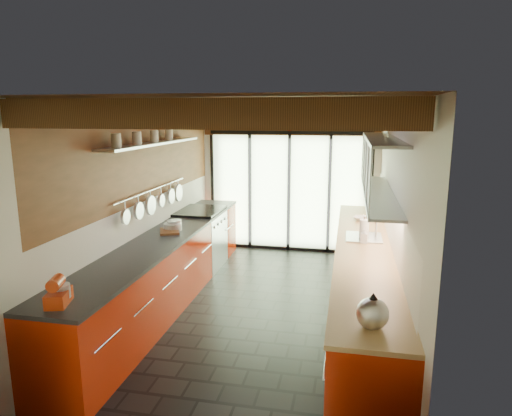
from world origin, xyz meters
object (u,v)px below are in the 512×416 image
(paper_towel, at_px, (364,230))
(stand_mixer, at_px, (59,293))
(bowl, at_px, (362,219))
(soap_bottle, at_px, (364,236))
(kettle, at_px, (373,312))

(paper_towel, bearing_deg, stand_mixer, -135.39)
(bowl, bearing_deg, paper_towel, -90.00)
(bowl, bearing_deg, soap_bottle, -90.00)
(paper_towel, height_order, soap_bottle, paper_towel)
(kettle, bearing_deg, soap_bottle, 90.00)
(paper_towel, distance_m, bowl, 1.12)
(stand_mixer, height_order, bowl, stand_mixer)
(soap_bottle, relative_size, bowl, 0.75)
(stand_mixer, xyz_separation_m, kettle, (2.54, 0.09, 0.03))
(paper_towel, bearing_deg, bowl, 90.00)
(stand_mixer, relative_size, soap_bottle, 1.70)
(paper_towel, relative_size, soap_bottle, 1.75)
(kettle, xyz_separation_m, paper_towel, (0.00, 2.42, 0.01))
(stand_mixer, height_order, soap_bottle, stand_mixer)
(soap_bottle, bearing_deg, kettle, -90.00)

